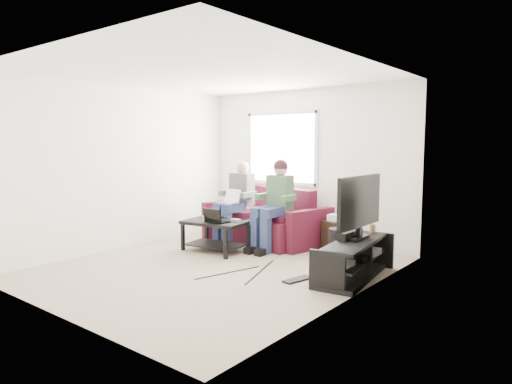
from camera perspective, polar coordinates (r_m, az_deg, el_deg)
floor at (r=6.33m, az=-4.95°, el=-9.39°), size 4.50×4.50×0.00m
ceiling at (r=6.17m, az=-5.18°, el=14.58°), size 4.50×4.50×0.00m
wall_back at (r=7.90m, az=6.23°, el=3.26°), size 4.50×0.00×4.50m
wall_front at (r=4.74m, az=-24.08°, el=0.87°), size 4.50×0.00×4.50m
wall_left at (r=7.62m, az=-16.08°, el=2.95°), size 0.00×4.50×4.50m
wall_right at (r=4.96m, az=12.00°, el=1.48°), size 0.00×4.50×4.50m
window at (r=8.15m, az=3.19°, el=5.48°), size 1.48×0.04×1.28m
sofa at (r=7.83m, az=1.42°, el=-3.84°), size 2.14×1.25×0.92m
person_left at (r=7.74m, az=-2.54°, el=-0.73°), size 0.40×0.71×1.38m
person_right at (r=7.25m, az=2.35°, el=-0.71°), size 0.40×0.71×1.43m
laptop_silver at (r=7.61m, az=-3.39°, el=-0.95°), size 0.33×0.23×0.24m
coffee_table at (r=7.17m, az=-5.11°, el=-4.60°), size 1.05×0.74×0.48m
laptop_black at (r=6.99m, az=-4.86°, el=-2.83°), size 0.35×0.25×0.24m
controller_a at (r=7.43m, az=-6.06°, el=-3.10°), size 0.16×0.12×0.04m
controller_b at (r=7.35m, az=-4.72°, el=-3.18°), size 0.16×0.12×0.04m
controller_c at (r=7.06m, az=-2.51°, el=-3.55°), size 0.14×0.10×0.04m
tv_stand at (r=5.91m, az=12.24°, el=-8.49°), size 0.63×1.50×0.48m
tv at (r=5.86m, az=12.81°, el=-1.41°), size 0.12×1.10×0.81m
soundbar at (r=5.97m, az=11.69°, el=-5.22°), size 0.12×0.50×0.10m
drink_cup at (r=6.42m, az=14.39°, el=-4.41°), size 0.08×0.08×0.12m
console_white at (r=5.54m, az=10.41°, el=-8.67°), size 0.30×0.22×0.06m
console_grey at (r=6.15m, az=13.50°, el=-7.17°), size 0.34×0.26×0.08m
console_black at (r=5.84m, az=12.04°, el=-7.88°), size 0.38×0.30×0.07m
subwoofer at (r=6.28m, az=10.15°, el=-7.00°), size 0.24×0.24×0.55m
keyboard_floor at (r=5.76m, az=5.23°, el=-10.84°), size 0.22×0.43×0.02m
end_table at (r=7.29m, az=9.90°, el=-5.27°), size 0.32×0.32×0.58m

